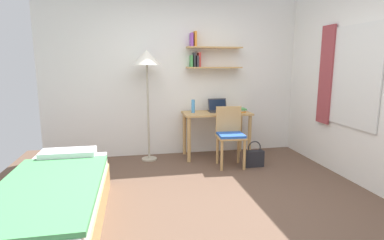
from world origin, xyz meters
The scene contains 11 objects.
ground_plane centered at (0.00, 0.00, 0.00)m, with size 5.28×5.28×0.00m, color brown.
wall_back centered at (0.01, 2.02, 1.31)m, with size 4.40×0.27×2.60m.
wall_right centered at (2.02, 0.04, 1.30)m, with size 0.10×4.40×2.60m.
bed centered at (-1.52, -0.21, 0.24)m, with size 0.87×2.01×0.54m.
desk centered at (0.55, 1.70, 0.60)m, with size 1.08×0.52×0.74m.
desk_chair centered at (0.63, 1.21, 0.50)m, with size 0.43×0.41×0.88m.
standing_lamp centered at (-0.55, 1.72, 1.53)m, with size 0.43×0.43×1.72m.
laptop centered at (0.60, 1.78, 0.79)m, with size 0.31×0.22×0.21m.
water_bottle centered at (0.17, 1.73, 0.84)m, with size 0.06×0.06×0.21m, color #4C99DB.
book_stack centered at (0.93, 1.65, 0.77)m, with size 0.18×0.20×0.06m.
handbag centered at (0.97, 1.09, 0.13)m, with size 0.29×0.11×0.39m.
Camera 1 is at (-0.76, -3.00, 1.51)m, focal length 28.46 mm.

